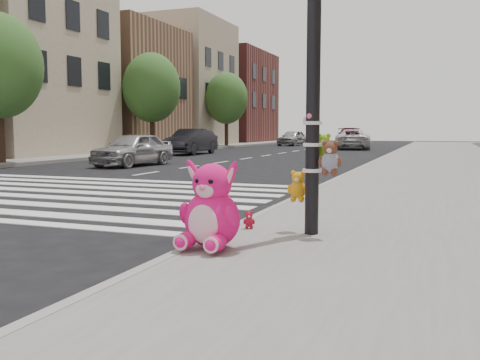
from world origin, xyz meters
The scene contains 18 objects.
ground centered at (0.00, 0.00, 0.00)m, with size 120.00×120.00×0.00m, color black.
sidewalk_far centered at (-13.50, 20.00, 0.07)m, with size 6.00×80.00×0.14m, color slate.
curb_edge centered at (1.55, 10.00, 0.07)m, with size 0.12×80.00×0.15m, color gray.
crosswalk centered at (-4.50, 5.20, 0.01)m, with size 11.00×6.00×0.01m, color silver, non-canonical shape.
bld_far_b centered at (-15.50, 17.00, 5.50)m, with size 6.00×8.00×11.00m, color beige.
bld_far_c centered at (-15.50, 26.00, 4.00)m, with size 6.00×8.00×8.00m, color #986C51.
bld_far_d centered at (-15.50, 35.00, 5.00)m, with size 6.00×8.00×10.00m, color tan.
bld_far_e centered at (-15.50, 46.00, 4.50)m, with size 6.00×10.00×9.00m, color brown.
signal_pole centered at (2.61, 1.81, 1.80)m, with size 0.69×0.48×4.00m.
tree_far_b centered at (-11.20, 22.00, 3.65)m, with size 3.20×3.20×5.44m.
tree_far_c centered at (-11.20, 33.00, 3.65)m, with size 3.20×3.20×5.44m.
pink_bunny centered at (1.80, 0.69, 0.52)m, with size 0.66×0.70×0.93m.
red_teddy centered at (1.80, 1.85, 0.25)m, with size 0.15×0.10×0.22m, color #B5122D, non-canonical shape.
car_silver_far centered at (-6.75, 12.87, 0.63)m, with size 1.48×3.68×1.25m, color #AFAEB3.
car_dark_far centered at (-8.72, 21.86, 0.69)m, with size 1.47×4.22×1.39m, color black.
car_white_near centered at (-1.72, 32.36, 0.67)m, with size 2.24×4.85×1.35m, color silver.
car_maroon_near centered at (-3.50, 42.35, 0.74)m, with size 2.08×5.11×1.48m, color #531725.
car_silver_deep centered at (-7.54, 38.45, 0.64)m, with size 1.52×3.77×1.28m, color #A9A9AE.
Camera 1 is at (4.01, -4.31, 1.37)m, focal length 40.00 mm.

